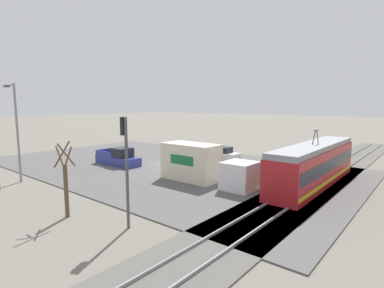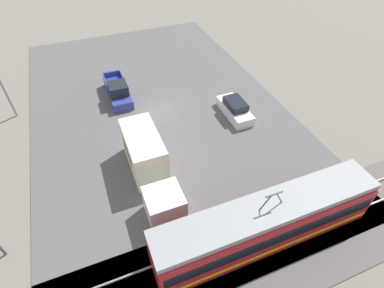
{
  "view_description": "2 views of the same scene",
  "coord_description": "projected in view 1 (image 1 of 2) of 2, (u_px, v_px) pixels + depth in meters",
  "views": [
    {
      "loc": [
        22.85,
        22.89,
        6.62
      ],
      "look_at": [
        0.26,
        4.3,
        2.74
      ],
      "focal_mm": 28.0,
      "sensor_mm": 36.0,
      "label": 1
    },
    {
      "loc": [
        5.73,
        22.89,
        17.59
      ],
      "look_at": [
        -0.03,
        8.53,
        3.08
      ],
      "focal_mm": 28.0,
      "sensor_mm": 36.0,
      "label": 2
    }
  ],
  "objects": [
    {
      "name": "light_rail_tram",
      "position": [
        314.0,
        165.0,
        24.49
      ],
      "size": [
        14.16,
        2.61,
        4.5
      ],
      "color": "#B21E23",
      "rests_on": "ground"
    },
    {
      "name": "street_tree",
      "position": [
        66.0,
        183.0,
        17.48
      ],
      "size": [
        1.07,
        0.89,
        4.48
      ],
      "color": "brown",
      "rests_on": "ground"
    },
    {
      "name": "street_lamp_near_crossing",
      "position": [
        16.0,
        126.0,
        25.27
      ],
      "size": [
        0.36,
        1.95,
        8.36
      ],
      "color": "gray",
      "rests_on": "ground"
    },
    {
      "name": "rail_bed",
      "position": [
        304.0,
        190.0,
        23.11
      ],
      "size": [
        69.64,
        4.4,
        0.22
      ],
      "color": "#5B5954",
      "rests_on": "ground"
    },
    {
      "name": "road_surface",
      "position": [
        163.0,
        165.0,
        32.77
      ],
      "size": [
        23.31,
        39.0,
        0.08
      ],
      "color": "#565454",
      "rests_on": "ground"
    },
    {
      "name": "traffic_light_pole",
      "position": [
        126.0,
        158.0,
        15.69
      ],
      "size": [
        0.28,
        0.47,
        5.98
      ],
      "color": "#47474C",
      "rests_on": "ground"
    },
    {
      "name": "ground_plane",
      "position": [
        163.0,
        165.0,
        32.78
      ],
      "size": [
        320.0,
        320.0,
        0.0
      ],
      "primitive_type": "plane",
      "color": "slate"
    },
    {
      "name": "pickup_truck",
      "position": [
        118.0,
        158.0,
        32.65
      ],
      "size": [
        1.95,
        5.66,
        1.92
      ],
      "color": "navy",
      "rests_on": "ground"
    },
    {
      "name": "box_truck",
      "position": [
        202.0,
        165.0,
        25.37
      ],
      "size": [
        2.45,
        8.62,
        3.17
      ],
      "color": "silver",
      "rests_on": "ground"
    },
    {
      "name": "sedan_car_0",
      "position": [
        221.0,
        154.0,
        35.63
      ],
      "size": [
        1.8,
        4.53,
        1.57
      ],
      "rotation": [
        0.0,
        0.0,
        3.14
      ],
      "color": "silver",
      "rests_on": "ground"
    }
  ]
}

